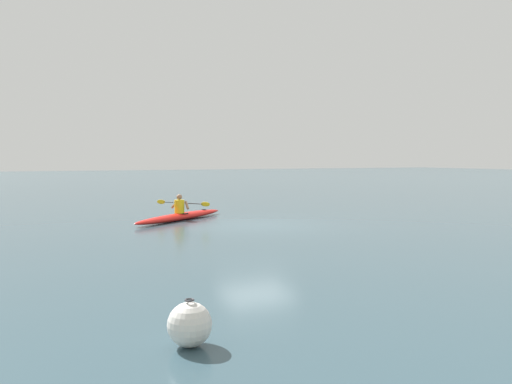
% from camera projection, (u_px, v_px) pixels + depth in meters
% --- Properties ---
extents(ground_plane, '(160.00, 160.00, 0.00)m').
position_uv_depth(ground_plane, '(256.00, 225.00, 17.69)').
color(ground_plane, '#334C56').
extents(kayak, '(4.37, 3.48, 0.27)m').
position_uv_depth(kayak, '(181.00, 216.00, 19.18)').
color(kayak, red).
rests_on(kayak, ground).
extents(kayaker, '(1.53, 2.01, 0.71)m').
position_uv_depth(kayaker, '(180.00, 205.00, 19.10)').
color(kayaker, yellow).
rests_on(kayaker, kayak).
extents(mooring_buoy_orange_mid, '(0.56, 0.56, 0.60)m').
position_uv_depth(mooring_buoy_orange_mid, '(190.00, 324.00, 6.32)').
color(mooring_buoy_orange_mid, silver).
rests_on(mooring_buoy_orange_mid, ground).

